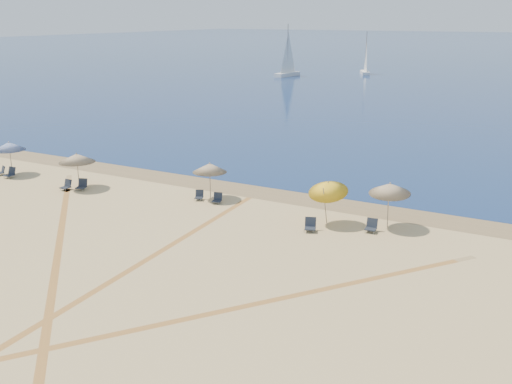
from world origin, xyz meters
TOP-DOWN VIEW (x-y plane):
  - wet_sand at (0.00, 24.00)m, footprint 500.00×500.00m
  - umbrella_0 at (-19.29, 19.39)m, footprint 2.20×2.20m
  - umbrella_1 at (-12.68, 19.15)m, footprint 2.32×2.32m
  - umbrella_2 at (-3.87, 21.27)m, footprint 2.09×2.09m
  - umbrella_3 at (4.16, 20.32)m, footprint 2.12×2.19m
  - umbrella_4 at (7.19, 21.42)m, footprint 2.18×2.22m
  - chair_0 at (-19.85, 18.94)m, footprint 0.72×0.77m
  - chair_1 at (-18.73, 18.77)m, footprint 0.61×0.72m
  - chair_2 at (-13.07, 18.43)m, footprint 0.56×0.65m
  - chair_3 at (-12.20, 18.92)m, footprint 0.77×0.84m
  - chair_4 at (-4.32, 20.71)m, footprint 0.67×0.72m
  - chair_5 at (-2.99, 20.67)m, footprint 0.66×0.72m
  - chair_6 at (3.79, 18.95)m, footprint 0.78×0.84m
  - chair_7 at (6.63, 20.36)m, footprint 0.60×0.70m
  - sailboat_0 at (-31.56, 91.54)m, footprint 2.52×6.43m
  - sailboat_1 at (-20.16, 102.22)m, footprint 3.41×5.45m
  - tire_tracks at (-1.31, 9.75)m, footprint 48.80×42.91m

SIDE VIEW (x-z plane):
  - tire_tracks at x=-1.31m, z-range 0.00..0.00m
  - wet_sand at x=0.00m, z-range 0.00..0.00m
  - chair_4 at x=-4.32m, z-range -0.04..0.55m
  - chair_5 at x=-2.99m, z-range -0.04..0.59m
  - chair_0 at x=-19.85m, z-range -0.04..0.59m
  - chair_2 at x=-13.07m, z-range -0.04..0.62m
  - chair_7 at x=6.63m, z-range -0.04..0.64m
  - chair_6 at x=3.79m, z-range -0.04..0.66m
  - chair_3 at x=-12.20m, z-range -0.04..0.67m
  - chair_1 at x=-18.73m, z-range -0.04..0.68m
  - umbrella_2 at x=-3.87m, z-range 0.80..3.09m
  - umbrella_1 at x=-12.68m, z-range 0.83..3.18m
  - umbrella_0 at x=-19.29m, z-range 0.85..3.24m
  - umbrella_3 at x=4.16m, z-range 0.73..3.39m
  - umbrella_4 at x=7.19m, z-range 0.88..3.41m
  - sailboat_1 at x=-20.16m, z-range -1.57..6.40m
  - sailboat_0 at x=-31.56m, z-range -1.84..7.48m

